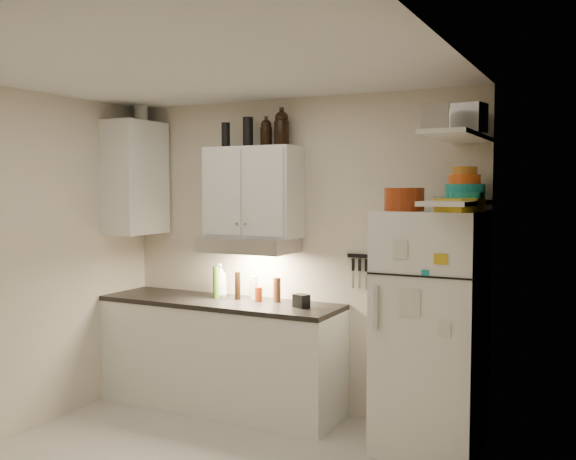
% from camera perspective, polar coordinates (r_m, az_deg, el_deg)
% --- Properties ---
extents(ceiling, '(3.20, 3.00, 0.02)m').
position_cam_1_polar(ceiling, '(4.14, -9.08, 14.19)').
color(ceiling, white).
rests_on(ceiling, ground).
extents(back_wall, '(3.20, 0.02, 2.60)m').
position_cam_1_polar(back_wall, '(5.39, 0.59, -2.21)').
color(back_wall, beige).
rests_on(back_wall, ground).
extents(left_wall, '(0.02, 3.00, 2.60)m').
position_cam_1_polar(left_wall, '(5.21, -23.38, -2.71)').
color(left_wall, beige).
rests_on(left_wall, ground).
extents(right_wall, '(0.02, 3.00, 2.60)m').
position_cam_1_polar(right_wall, '(3.42, 13.58, -5.71)').
color(right_wall, beige).
rests_on(right_wall, ground).
extents(base_cabinet, '(2.10, 0.60, 0.88)m').
position_cam_1_polar(base_cabinet, '(5.55, -6.06, -11.09)').
color(base_cabinet, white).
rests_on(base_cabinet, floor).
extents(countertop, '(2.10, 0.62, 0.04)m').
position_cam_1_polar(countertop, '(5.45, -6.09, -6.41)').
color(countertop, black).
rests_on(countertop, base_cabinet).
extents(upper_cabinet, '(0.80, 0.33, 0.75)m').
position_cam_1_polar(upper_cabinet, '(5.35, -3.12, 3.38)').
color(upper_cabinet, white).
rests_on(upper_cabinet, back_wall).
extents(side_cabinet, '(0.33, 0.55, 1.00)m').
position_cam_1_polar(side_cabinet, '(5.90, -13.39, 4.52)').
color(side_cabinet, white).
rests_on(side_cabinet, left_wall).
extents(range_hood, '(0.76, 0.46, 0.12)m').
position_cam_1_polar(range_hood, '(5.31, -3.46, -1.32)').
color(range_hood, silver).
rests_on(range_hood, back_wall).
extents(fridge, '(0.70, 0.68, 1.70)m').
position_cam_1_polar(fridge, '(4.70, 12.54, -8.73)').
color(fridge, white).
rests_on(fridge, floor).
extents(shelf_hi, '(0.30, 0.95, 0.03)m').
position_cam_1_polar(shelf_hi, '(4.43, 14.87, 8.06)').
color(shelf_hi, white).
rests_on(shelf_hi, right_wall).
extents(shelf_lo, '(0.30, 0.95, 0.03)m').
position_cam_1_polar(shelf_lo, '(4.41, 14.77, 2.36)').
color(shelf_lo, white).
rests_on(shelf_lo, right_wall).
extents(knife_strip, '(0.42, 0.02, 0.03)m').
position_cam_1_polar(knife_strip, '(5.09, 7.54, -2.36)').
color(knife_strip, black).
rests_on(knife_strip, back_wall).
extents(dutch_oven, '(0.36, 0.36, 0.16)m').
position_cam_1_polar(dutch_oven, '(4.51, 10.29, 2.70)').
color(dutch_oven, maroon).
rests_on(dutch_oven, fridge).
extents(book_stack, '(0.30, 0.33, 0.09)m').
position_cam_1_polar(book_stack, '(4.35, 15.01, 2.14)').
color(book_stack, gold).
rests_on(book_stack, fridge).
extents(spice_jar, '(0.07, 0.07, 0.10)m').
position_cam_1_polar(spice_jar, '(4.60, 13.22, 2.32)').
color(spice_jar, silver).
rests_on(spice_jar, fridge).
extents(stock_pot, '(0.29, 0.29, 0.18)m').
position_cam_1_polar(stock_pot, '(4.68, 15.40, 9.12)').
color(stock_pot, silver).
rests_on(stock_pot, shelf_hi).
extents(tin_a, '(0.22, 0.20, 0.19)m').
position_cam_1_polar(tin_a, '(4.39, 15.82, 9.53)').
color(tin_a, '#AAAAAD').
rests_on(tin_a, shelf_hi).
extents(tin_b, '(0.20, 0.20, 0.16)m').
position_cam_1_polar(tin_b, '(4.12, 12.84, 9.76)').
color(tin_b, '#AAAAAD').
rests_on(tin_b, shelf_hi).
extents(bowl_teal, '(0.28, 0.28, 0.11)m').
position_cam_1_polar(bowl_teal, '(4.67, 15.46, 3.27)').
color(bowl_teal, teal).
rests_on(bowl_teal, shelf_lo).
extents(bowl_orange, '(0.22, 0.22, 0.07)m').
position_cam_1_polar(bowl_orange, '(4.67, 15.42, 4.36)').
color(bowl_orange, '#F75817').
rests_on(bowl_orange, bowl_teal).
extents(bowl_yellow, '(0.17, 0.17, 0.06)m').
position_cam_1_polar(bowl_yellow, '(4.67, 15.43, 5.10)').
color(bowl_yellow, orange).
rests_on(bowl_yellow, bowl_orange).
extents(plates, '(0.27, 0.27, 0.06)m').
position_cam_1_polar(plates, '(4.46, 15.56, 2.90)').
color(plates, teal).
rests_on(plates, shelf_lo).
extents(growler_a, '(0.12, 0.12, 0.23)m').
position_cam_1_polar(growler_a, '(5.34, -1.96, 8.64)').
color(growler_a, black).
rests_on(growler_a, upper_cabinet).
extents(growler_b, '(0.13, 0.13, 0.29)m').
position_cam_1_polar(growler_b, '(5.30, -0.57, 9.02)').
color(growler_b, black).
rests_on(growler_b, upper_cabinet).
extents(thermos_a, '(0.09, 0.09, 0.25)m').
position_cam_1_polar(thermos_a, '(5.41, -3.57, 8.67)').
color(thermos_a, black).
rests_on(thermos_a, upper_cabinet).
extents(thermos_b, '(0.08, 0.08, 0.21)m').
position_cam_1_polar(thermos_b, '(5.46, -5.55, 8.40)').
color(thermos_b, black).
rests_on(thermos_b, upper_cabinet).
extents(side_jar, '(0.15, 0.15, 0.16)m').
position_cam_1_polar(side_jar, '(6.01, -12.93, 10.05)').
color(side_jar, silver).
rests_on(side_jar, side_cabinet).
extents(soap_bottle, '(0.15, 0.15, 0.32)m').
position_cam_1_polar(soap_bottle, '(5.58, -6.02, -4.30)').
color(soap_bottle, white).
rests_on(soap_bottle, countertop).
extents(pepper_mill, '(0.08, 0.08, 0.20)m').
position_cam_1_polar(pepper_mill, '(5.30, -1.00, -5.34)').
color(pepper_mill, brown).
rests_on(pepper_mill, countertop).
extents(oil_bottle, '(0.06, 0.06, 0.27)m').
position_cam_1_polar(oil_bottle, '(5.51, -6.42, -4.65)').
color(oil_bottle, '#426E1B').
rests_on(oil_bottle, countertop).
extents(vinegar_bottle, '(0.06, 0.06, 0.23)m').
position_cam_1_polar(vinegar_bottle, '(5.44, -4.50, -4.96)').
color(vinegar_bottle, black).
rests_on(vinegar_bottle, countertop).
extents(clear_bottle, '(0.08, 0.08, 0.20)m').
position_cam_1_polar(clear_bottle, '(5.44, -3.04, -5.13)').
color(clear_bottle, silver).
rests_on(clear_bottle, countertop).
extents(red_jar, '(0.07, 0.07, 0.12)m').
position_cam_1_polar(red_jar, '(5.34, -2.63, -5.73)').
color(red_jar, maroon).
rests_on(red_jar, countertop).
extents(caddy, '(0.15, 0.13, 0.10)m').
position_cam_1_polar(caddy, '(5.07, 1.18, -6.32)').
color(caddy, black).
rests_on(caddy, countertop).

